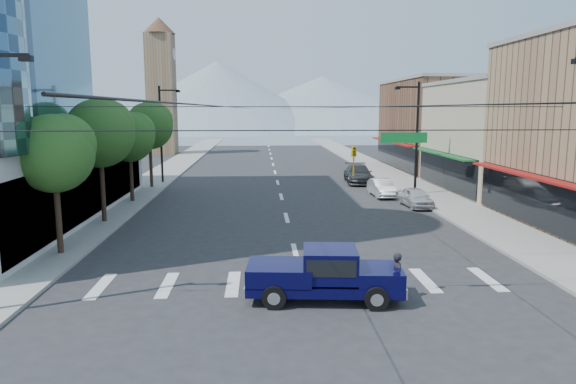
# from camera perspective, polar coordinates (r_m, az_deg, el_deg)

# --- Properties ---
(ground) EXTENTS (160.00, 160.00, 0.00)m
(ground) POSITION_cam_1_polar(r_m,az_deg,el_deg) (19.56, 2.05, -11.48)
(ground) COLOR #28282B
(ground) RESTS_ON ground
(sidewalk_left) EXTENTS (4.00, 120.00, 0.15)m
(sidewalk_left) POSITION_cam_1_polar(r_m,az_deg,el_deg) (59.52, -13.14, 2.38)
(sidewalk_left) COLOR gray
(sidewalk_left) RESTS_ON ground
(sidewalk_right) EXTENTS (4.00, 120.00, 0.15)m
(sidewalk_right) POSITION_cam_1_polar(r_m,az_deg,el_deg) (60.20, 10.00, 2.55)
(sidewalk_right) COLOR gray
(sidewalk_right) RESTS_ON ground
(shop_mid) EXTENTS (12.00, 14.00, 9.00)m
(shop_mid) POSITION_cam_1_polar(r_m,az_deg,el_deg) (47.53, 24.10, 5.51)
(shop_mid) COLOR tan
(shop_mid) RESTS_ON ground
(shop_far) EXTENTS (12.00, 18.00, 10.00)m
(shop_far) POSITION_cam_1_polar(r_m,az_deg,el_deg) (62.16, 17.38, 7.04)
(shop_far) COLOR brown
(shop_far) RESTS_ON ground
(clock_tower) EXTENTS (4.80, 4.80, 20.40)m
(clock_tower) POSITION_cam_1_polar(r_m,az_deg,el_deg) (81.66, -13.92, 11.57)
(clock_tower) COLOR #8C6B4C
(clock_tower) RESTS_ON ground
(mountain_left) EXTENTS (80.00, 80.00, 22.00)m
(mountain_left) POSITION_cam_1_polar(r_m,az_deg,el_deg) (168.79, -7.84, 10.52)
(mountain_left) COLOR gray
(mountain_left) RESTS_ON ground
(mountain_right) EXTENTS (90.00, 90.00, 18.00)m
(mountain_right) POSITION_cam_1_polar(r_m,az_deg,el_deg) (179.55, 3.81, 9.86)
(mountain_right) COLOR gray
(mountain_right) RESTS_ON ground
(tree_near) EXTENTS (3.65, 3.64, 6.71)m
(tree_near) POSITION_cam_1_polar(r_m,az_deg,el_deg) (26.13, -24.26, 4.19)
(tree_near) COLOR black
(tree_near) RESTS_ON ground
(tree_midnear) EXTENTS (4.09, 4.09, 7.52)m
(tree_midnear) POSITION_cam_1_polar(r_m,az_deg,el_deg) (32.72, -19.95, 6.36)
(tree_midnear) COLOR black
(tree_midnear) RESTS_ON ground
(tree_midfar) EXTENTS (3.65, 3.64, 6.71)m
(tree_midfar) POSITION_cam_1_polar(r_m,az_deg,el_deg) (39.49, -17.00, 6.03)
(tree_midfar) COLOR black
(tree_midfar) RESTS_ON ground
(tree_far) EXTENTS (4.09, 4.09, 7.52)m
(tree_far) POSITION_cam_1_polar(r_m,az_deg,el_deg) (46.30, -14.99, 7.27)
(tree_far) COLOR black
(tree_far) RESTS_ON ground
(signal_rig) EXTENTS (21.80, 0.20, 9.00)m
(signal_rig) POSITION_cam_1_polar(r_m,az_deg,el_deg) (17.47, 3.06, 1.75)
(signal_rig) COLOR black
(signal_rig) RESTS_ON ground
(lamp_pole_nw) EXTENTS (2.00, 0.25, 9.00)m
(lamp_pole_nw) POSITION_cam_1_polar(r_m,az_deg,el_deg) (49.09, -13.81, 6.65)
(lamp_pole_nw) COLOR black
(lamp_pole_nw) RESTS_ON ground
(lamp_pole_ne) EXTENTS (2.00, 0.25, 9.00)m
(lamp_pole_ne) POSITION_cam_1_polar(r_m,az_deg,el_deg) (42.13, 13.97, 6.26)
(lamp_pole_ne) COLOR black
(lamp_pole_ne) RESTS_ON ground
(pickup_truck) EXTENTS (5.85, 2.62, 1.93)m
(pickup_truck) POSITION_cam_1_polar(r_m,az_deg,el_deg) (18.93, 3.98, -8.99)
(pickup_truck) COLOR #080737
(pickup_truck) RESTS_ON ground
(pedestrian) EXTENTS (0.49, 0.69, 1.76)m
(pedestrian) POSITION_cam_1_polar(r_m,az_deg,el_deg) (19.38, 12.09, -9.14)
(pedestrian) COLOR black
(pedestrian) RESTS_ON ground
(parked_car_near) EXTENTS (1.83, 4.11, 1.37)m
(parked_car_near) POSITION_cam_1_polar(r_m,az_deg,el_deg) (37.62, 14.02, -0.59)
(parked_car_near) COLOR silver
(parked_car_near) RESTS_ON ground
(parked_car_mid) EXTENTS (1.57, 4.23, 1.38)m
(parked_car_mid) POSITION_cam_1_polar(r_m,az_deg,el_deg) (41.58, 10.37, 0.46)
(parked_car_mid) COLOR silver
(parked_car_mid) RESTS_ON ground
(parked_car_far) EXTENTS (2.80, 6.02, 1.70)m
(parked_car_far) POSITION_cam_1_polar(r_m,az_deg,el_deg) (48.86, 7.82, 2.00)
(parked_car_far) COLOR #313133
(parked_car_far) RESTS_ON ground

